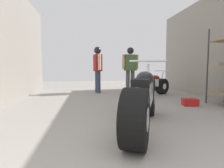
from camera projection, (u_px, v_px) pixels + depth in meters
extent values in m
plane|color=gray|center=(125.00, 106.00, 4.47)|extent=(17.66, 17.66, 0.00)
cylinder|color=#38383D|center=(208.00, 67.00, 4.76)|extent=(0.04, 0.04, 1.89)
cylinder|color=black|center=(147.00, 97.00, 3.58)|extent=(0.52, 0.75, 0.70)
cylinder|color=silver|center=(147.00, 97.00, 3.58)|extent=(0.36, 0.35, 0.26)
cylinder|color=black|center=(135.00, 119.00, 2.07)|extent=(0.52, 0.75, 0.70)
cylinder|color=silver|center=(135.00, 119.00, 2.07)|extent=(0.36, 0.35, 0.26)
cube|color=silver|center=(143.00, 92.00, 2.81)|extent=(0.52, 0.74, 0.31)
ellipsoid|color=black|center=(145.00, 79.00, 3.02)|extent=(0.48, 0.63, 0.24)
cube|color=black|center=(142.00, 83.00, 2.61)|extent=(0.43, 0.58, 0.11)
ellipsoid|color=black|center=(136.00, 99.00, 2.10)|extent=(0.45, 0.55, 0.26)
cylinder|color=silver|center=(147.00, 81.00, 3.51)|extent=(0.16, 0.27, 0.63)
cylinder|color=silver|center=(148.00, 61.00, 3.44)|extent=(0.64, 0.30, 0.04)
cylinder|color=silver|center=(129.00, 117.00, 2.56)|extent=(0.33, 0.59, 0.10)
cylinder|color=black|center=(162.00, 86.00, 6.53)|extent=(0.57, 0.47, 0.55)
cylinder|color=silver|center=(162.00, 86.00, 6.53)|extent=(0.29, 0.29, 0.21)
cylinder|color=black|center=(139.00, 89.00, 5.73)|extent=(0.57, 0.47, 0.55)
cylinder|color=silver|center=(139.00, 89.00, 5.73)|extent=(0.29, 0.29, 0.21)
cube|color=silver|center=(151.00, 83.00, 6.12)|extent=(0.57, 0.47, 0.24)
ellipsoid|color=maroon|center=(155.00, 78.00, 6.23)|extent=(0.49, 0.43, 0.19)
cube|color=black|center=(148.00, 79.00, 6.01)|extent=(0.45, 0.38, 0.09)
ellipsoid|color=maroon|center=(140.00, 83.00, 5.74)|extent=(0.44, 0.39, 0.20)
cylinder|color=silver|center=(162.00, 79.00, 6.49)|extent=(0.20, 0.15, 0.50)
cylinder|color=silver|center=(161.00, 71.00, 6.44)|extent=(0.31, 0.46, 0.03)
cylinder|color=silver|center=(143.00, 90.00, 6.06)|extent=(0.44, 0.32, 0.08)
cylinder|color=#2D3851|center=(97.00, 82.00, 6.98)|extent=(0.18, 0.18, 0.80)
cylinder|color=#2D3851|center=(98.00, 82.00, 6.79)|extent=(0.18, 0.18, 0.80)
cube|color=maroon|center=(98.00, 63.00, 6.82)|extent=(0.31, 0.48, 0.61)
cylinder|color=beige|center=(96.00, 62.00, 7.08)|extent=(0.13, 0.13, 0.56)
cylinder|color=beige|center=(100.00, 62.00, 6.56)|extent=(0.13, 0.13, 0.56)
sphere|color=black|center=(98.00, 51.00, 6.78)|extent=(0.22, 0.22, 0.22)
sphere|color=black|center=(98.00, 50.00, 6.78)|extent=(0.26, 0.26, 0.26)
cylinder|color=#4C4C4C|center=(133.00, 81.00, 7.35)|extent=(0.18, 0.18, 0.81)
cylinder|color=#4C4C4C|center=(128.00, 81.00, 7.29)|extent=(0.18, 0.18, 0.81)
cube|color=#476638|center=(130.00, 63.00, 7.26)|extent=(0.48, 0.31, 0.62)
cylinder|color=tan|center=(137.00, 62.00, 7.34)|extent=(0.13, 0.13, 0.57)
cylinder|color=tan|center=(124.00, 62.00, 7.18)|extent=(0.13, 0.13, 0.57)
sphere|color=black|center=(130.00, 51.00, 7.22)|extent=(0.23, 0.23, 0.23)
sphere|color=black|center=(130.00, 51.00, 7.22)|extent=(0.27, 0.27, 0.27)
cube|color=#B21919|center=(190.00, 102.00, 4.52)|extent=(0.39, 0.34, 0.17)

